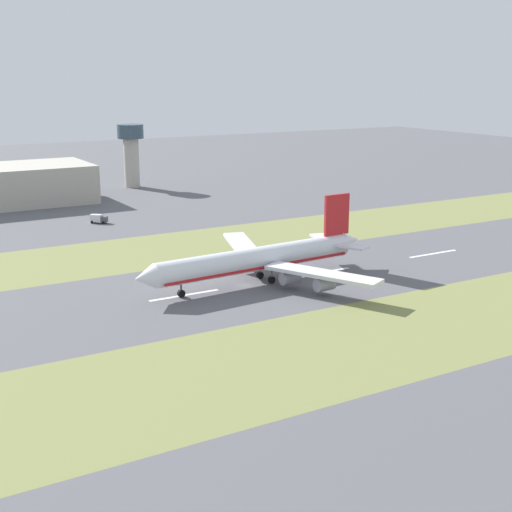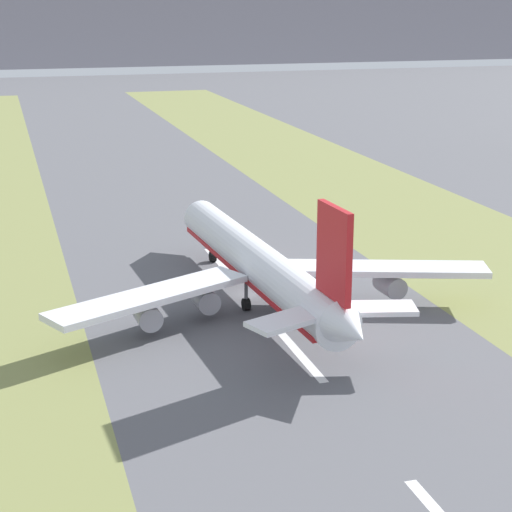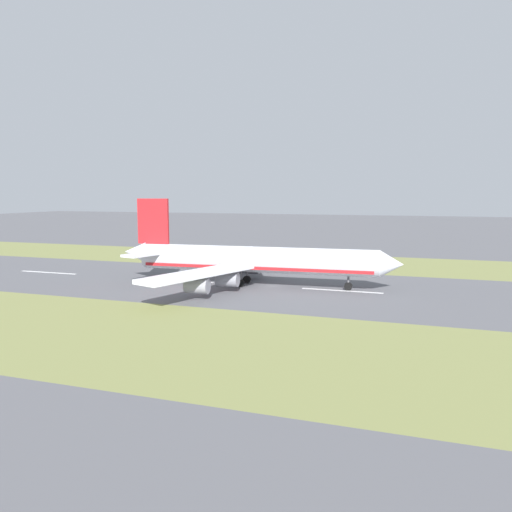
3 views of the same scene
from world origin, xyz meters
name	(u,v)px [view 2 (image 2 of 3)]	position (x,y,z in m)	size (l,w,h in m)	color
ground_plane	(247,294)	(0.00, 0.00, 0.00)	(800.00, 800.00, 0.00)	#56565B
grass_median_east	(508,268)	(45.00, 0.00, 0.00)	(40.00, 600.00, 0.01)	olive
centreline_dash_mid	(299,353)	(0.00, -23.59, 0.01)	(1.20, 18.00, 0.01)	silver
centreline_dash_far	(220,263)	(0.00, 16.41, 0.01)	(1.20, 18.00, 0.01)	silver
airplane_main_jet	(261,266)	(0.47, -5.49, 6.02)	(64.01, 67.21, 20.20)	silver
mountain_ridge	(42,18)	(0.00, 520.00, 30.80)	(800.00, 120.00, 61.59)	gray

